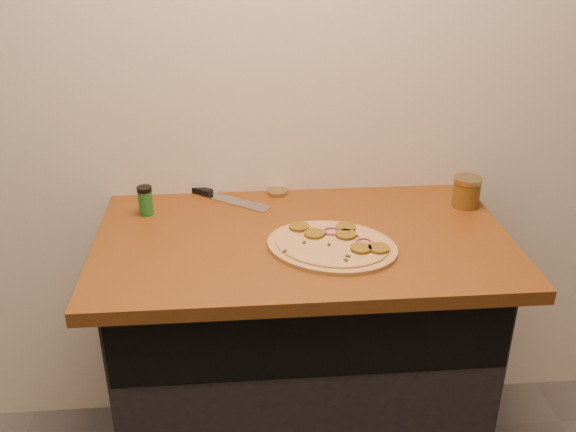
{
  "coord_description": "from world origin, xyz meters",
  "views": [
    {
      "loc": [
        -0.18,
        -0.22,
        1.77
      ],
      "look_at": [
        -0.04,
        1.45,
        0.95
      ],
      "focal_mm": 40.0,
      "sensor_mm": 36.0,
      "label": 1
    }
  ],
  "objects": [
    {
      "name": "salsa_jar",
      "position": [
        0.54,
        1.58,
        0.95
      ],
      "size": [
        0.09,
        0.09,
        0.1
      ],
      "color": "maroon",
      "rests_on": "countertop"
    },
    {
      "name": "spice_shaker",
      "position": [
        -0.47,
        1.6,
        0.95
      ],
      "size": [
        0.05,
        0.05,
        0.09
      ],
      "color": "#1E6124",
      "rests_on": "countertop"
    },
    {
      "name": "flour_spill",
      "position": [
        0.16,
        1.3,
        0.9
      ],
      "size": [
        0.17,
        0.17,
        0.0
      ],
      "primitive_type": "cylinder",
      "rotation": [
        0.0,
        0.0,
        -0.02
      ],
      "color": "white",
      "rests_on": "countertop"
    },
    {
      "name": "countertop",
      "position": [
        0.0,
        1.42,
        0.88
      ],
      "size": [
        1.2,
        0.7,
        0.04
      ],
      "primitive_type": "cube",
      "color": "brown",
      "rests_on": "cabinet"
    },
    {
      "name": "chefs_knife",
      "position": [
        -0.26,
        1.71,
        0.91
      ],
      "size": [
        0.31,
        0.23,
        0.02
      ],
      "color": "#B7BAC1",
      "rests_on": "countertop"
    },
    {
      "name": "cabinet",
      "position": [
        0.0,
        1.45,
        0.43
      ],
      "size": [
        1.1,
        0.6,
        0.86
      ],
      "primitive_type": "cube",
      "color": "black",
      "rests_on": "ground"
    },
    {
      "name": "pizza",
      "position": [
        0.08,
        1.34,
        0.91
      ],
      "size": [
        0.48,
        0.48,
        0.02
      ],
      "color": "tan",
      "rests_on": "countertop"
    },
    {
      "name": "mason_jar_lid",
      "position": [
        -0.05,
        1.72,
        0.91
      ],
      "size": [
        0.08,
        0.08,
        0.01
      ],
      "primitive_type": "cylinder",
      "rotation": [
        0.0,
        0.0,
        0.19
      ],
      "color": "#9E8F5C",
      "rests_on": "countertop"
    }
  ]
}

